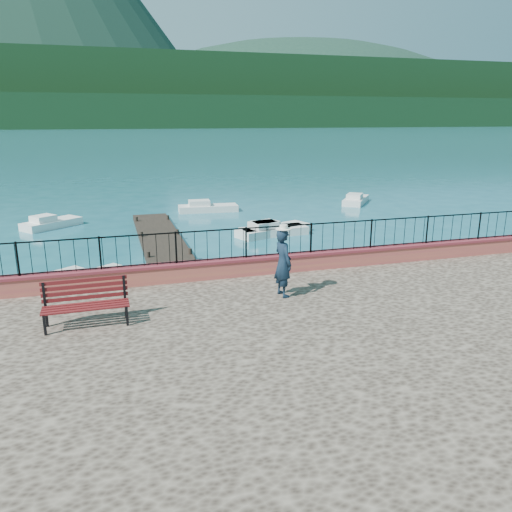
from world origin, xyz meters
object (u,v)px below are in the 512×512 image
boat_2 (274,227)px  boat_3 (51,221)px  boat_0 (82,278)px  boat_1 (274,228)px  park_bench (87,313)px  boat_5 (356,198)px  person (283,263)px  boat_4 (208,206)px

boat_2 → boat_3: same height
boat_0 → boat_1: same height
park_bench → boat_5: 27.46m
boat_3 → boat_5: size_ratio=0.90×
person → boat_3: size_ratio=0.59×
boat_4 → boat_0: bearing=-114.2°
boat_1 → boat_5: same height
park_bench → boat_1: bearing=53.8°
boat_4 → boat_5: (11.00, 0.17, 0.00)m
boat_2 → boat_3: bearing=135.6°
park_bench → boat_0: park_bench is taller
park_bench → boat_3: 18.33m
park_bench → boat_4: (7.04, 20.51, -1.13)m
person → boat_0: (-5.69, 5.92, -1.76)m
boat_3 → park_bench: bearing=-121.1°
boat_3 → boat_2: bearing=-63.2°
boat_3 → boat_5: (20.54, 2.55, 0.00)m
person → boat_3: person is taller
boat_3 → boat_4: 9.83m
park_bench → boat_2: size_ratio=0.47×
boat_0 → boat_4: 15.84m
person → park_bench: bearing=87.3°
boat_0 → boat_2: 11.46m
person → boat_1: bearing=-27.1°
boat_2 → boat_4: bearing=84.9°
person → boat_0: size_ratio=0.51×
boat_4 → boat_5: 11.00m
boat_3 → boat_4: same height
boat_0 → boat_5: same height
person → boat_4: 20.03m
boat_5 → person: bearing=-174.5°
boat_0 → boat_1: bearing=-2.5°
boat_2 → boat_4: size_ratio=1.09×
park_bench → boat_0: 6.66m
boat_1 → boat_4: 8.04m
boat_0 → boat_2: same height
person → boat_5: size_ratio=0.53×
person → boat_4: person is taller
person → boat_1: person is taller
boat_3 → boat_5: bearing=-31.9°
boat_0 → boat_2: (9.54, 6.34, 0.00)m
person → boat_1: (3.81, 12.09, -1.76)m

